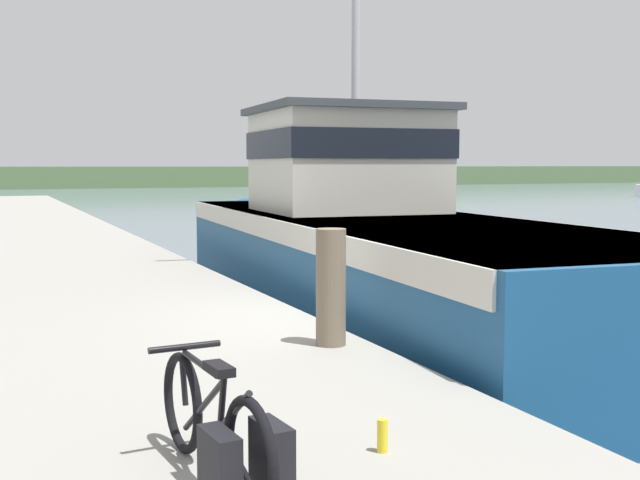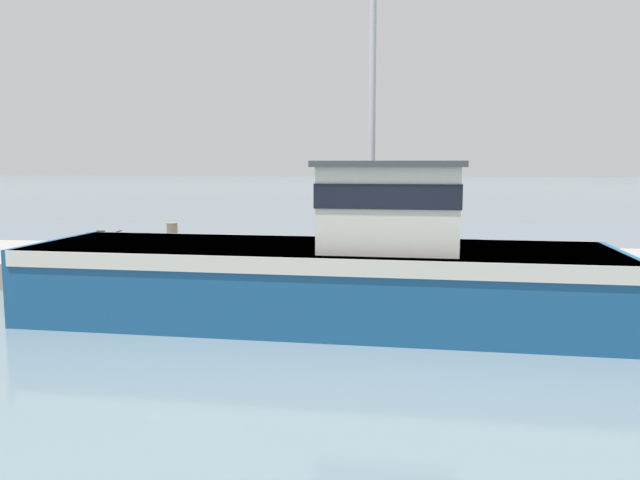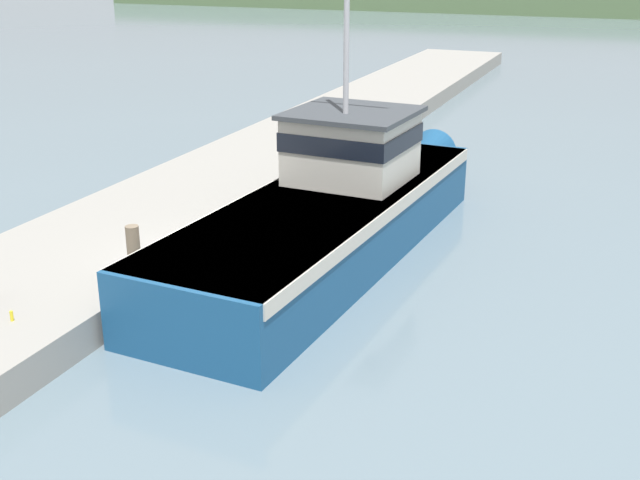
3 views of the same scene
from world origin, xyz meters
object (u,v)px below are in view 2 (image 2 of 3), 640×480
object	(u,v)px
mooring_post	(172,244)
water_bottle_by_bike	(90,255)
bicycle_touring	(99,243)
fishing_boat_main	(346,267)

from	to	relation	value
mooring_post	water_bottle_by_bike	xyz separation A→B (m)	(-0.88, -2.79, -0.46)
bicycle_touring	mooring_post	world-z (taller)	mooring_post
fishing_boat_main	bicycle_touring	world-z (taller)	fishing_boat_main
bicycle_touring	mooring_post	distance (m)	3.57
fishing_boat_main	mooring_post	size ratio (longest dim) A/B	13.33
fishing_boat_main	bicycle_touring	bearing A→B (deg)	-117.44
fishing_boat_main	water_bottle_by_bike	distance (m)	8.48
bicycle_touring	mooring_post	xyz separation A→B (m)	(1.93, 2.99, 0.26)
fishing_boat_main	bicycle_touring	size ratio (longest dim) A/B	9.19
fishing_boat_main	mooring_post	distance (m)	5.59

